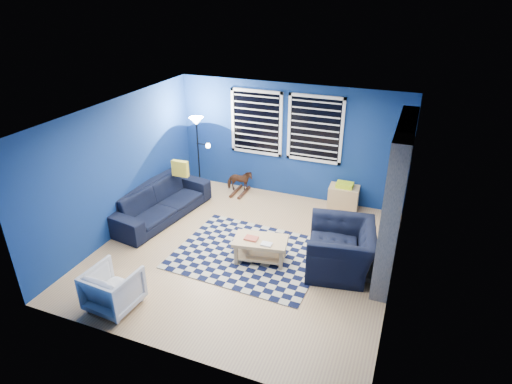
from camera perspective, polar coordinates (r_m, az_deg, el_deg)
floor at (r=7.70m, az=-1.47°, el=-7.94°), size 5.00×5.00×0.00m
ceiling at (r=6.64m, az=-1.72°, el=10.26°), size 5.00×5.00×0.00m
wall_back at (r=9.26m, az=4.48°, el=6.71°), size 5.00×0.00×5.00m
wall_left at (r=8.31m, az=-17.71°, el=3.18°), size 0.00×5.00×5.00m
wall_right at (r=6.62m, az=18.81°, el=-2.97°), size 0.00×5.00×5.00m
fireplace at (r=7.09m, az=17.93°, el=-1.32°), size 0.65×2.00×2.50m
window_left at (r=9.35m, az=0.04°, el=9.24°), size 1.17×0.06×1.42m
window_right at (r=8.98m, az=7.87°, el=8.27°), size 1.17×0.06×1.42m
tv at (r=8.39m, az=19.64°, el=4.23°), size 0.07×1.00×0.58m
rug at (r=7.62m, az=-0.96°, el=-8.26°), size 2.59×2.11×0.02m
sofa at (r=8.85m, az=-12.71°, el=-1.28°), size 2.41×1.23×0.67m
armchair_big at (r=7.20m, az=11.24°, el=-7.41°), size 1.38×1.25×0.79m
armchair_bent at (r=6.69m, az=-18.48°, el=-12.11°), size 0.73×0.75×0.64m
rocking_horse at (r=9.62m, az=-2.19°, el=1.50°), size 0.45×0.62×0.48m
coffee_table at (r=7.30m, az=0.59°, el=-7.12°), size 0.98×0.67×0.45m
cabinet at (r=9.15m, az=11.58°, el=-0.71°), size 0.63×0.44×0.60m
floor_lamp at (r=9.32m, az=-7.79°, el=7.93°), size 0.48×0.30×1.76m
throw_pillow at (r=9.04m, az=-10.08°, el=3.09°), size 0.36×0.11×0.34m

